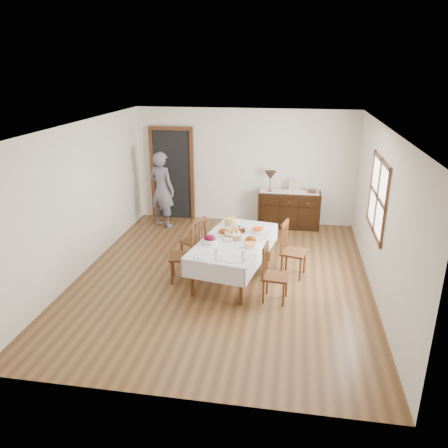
% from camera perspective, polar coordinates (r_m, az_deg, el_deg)
% --- Properties ---
extents(ground, '(6.00, 6.00, 0.00)m').
position_cam_1_polar(ground, '(7.69, -0.12, -6.92)').
color(ground, brown).
extents(room_shell, '(5.02, 6.02, 2.65)m').
position_cam_1_polar(room_shell, '(7.52, -0.70, 5.85)').
color(room_shell, silver).
rests_on(room_shell, ground).
extents(dining_table, '(1.40, 2.20, 0.70)m').
position_cam_1_polar(dining_table, '(7.45, 1.32, -2.64)').
color(dining_table, silver).
rests_on(dining_table, ground).
extents(chair_left_near, '(0.48, 0.48, 0.99)m').
position_cam_1_polar(chair_left_near, '(7.41, -5.13, -3.82)').
color(chair_left_near, '#502B15').
rests_on(chair_left_near, ground).
extents(chair_left_far, '(0.51, 0.51, 0.89)m').
position_cam_1_polar(chair_left_far, '(8.10, -3.86, -2.01)').
color(chair_left_far, '#502B15').
rests_on(chair_left_far, ground).
extents(chair_right_near, '(0.43, 0.43, 0.92)m').
position_cam_1_polar(chair_right_near, '(6.83, 6.37, -6.36)').
color(chair_right_near, '#502B15').
rests_on(chair_right_near, ground).
extents(chair_right_far, '(0.49, 0.49, 0.97)m').
position_cam_1_polar(chair_right_far, '(7.65, 8.76, -3.23)').
color(chair_right_far, '#502B15').
rests_on(chair_right_far, ground).
extents(sideboard, '(1.37, 0.50, 0.82)m').
position_cam_1_polar(sideboard, '(9.96, 8.48, 1.87)').
color(sideboard, black).
rests_on(sideboard, ground).
extents(person, '(0.67, 0.56, 1.83)m').
position_cam_1_polar(person, '(9.87, -8.11, 4.77)').
color(person, slate).
rests_on(person, ground).
extents(bread_basket, '(0.29, 0.29, 0.17)m').
position_cam_1_polar(bread_basket, '(7.42, 1.16, -1.42)').
color(bread_basket, olive).
rests_on(bread_basket, dining_table).
extents(egg_basket, '(0.24, 0.24, 0.11)m').
position_cam_1_polar(egg_basket, '(7.75, 1.93, -0.68)').
color(egg_basket, black).
rests_on(egg_basket, dining_table).
extents(ham_platter_a, '(0.27, 0.27, 0.11)m').
position_cam_1_polar(ham_platter_a, '(7.65, -0.03, -1.04)').
color(ham_platter_a, white).
rests_on(ham_platter_a, dining_table).
extents(ham_platter_b, '(0.33, 0.33, 0.11)m').
position_cam_1_polar(ham_platter_b, '(7.33, 3.54, -2.10)').
color(ham_platter_b, white).
rests_on(ham_platter_b, dining_table).
extents(beet_bowl, '(0.26, 0.26, 0.15)m').
position_cam_1_polar(beet_bowl, '(7.22, -1.87, -2.10)').
color(beet_bowl, white).
rests_on(beet_bowl, dining_table).
extents(carrot_bowl, '(0.21, 0.21, 0.09)m').
position_cam_1_polar(carrot_bowl, '(7.70, 4.43, -0.86)').
color(carrot_bowl, white).
rests_on(carrot_bowl, dining_table).
extents(pineapple_bowl, '(0.26, 0.26, 0.13)m').
position_cam_1_polar(pineapple_bowl, '(8.06, 0.96, 0.27)').
color(pineapple_bowl, tan).
rests_on(pineapple_bowl, dining_table).
extents(casserole_dish, '(0.25, 0.25, 0.07)m').
position_cam_1_polar(casserole_dish, '(7.10, 3.44, -2.80)').
color(casserole_dish, white).
rests_on(casserole_dish, dining_table).
extents(butter_dish, '(0.15, 0.11, 0.07)m').
position_cam_1_polar(butter_dish, '(7.30, 0.59, -2.09)').
color(butter_dish, white).
rests_on(butter_dish, dining_table).
extents(setting_left, '(0.44, 0.31, 0.10)m').
position_cam_1_polar(setting_left, '(6.77, -2.00, -4.08)').
color(setting_left, white).
rests_on(setting_left, dining_table).
extents(setting_right, '(0.44, 0.31, 0.10)m').
position_cam_1_polar(setting_right, '(6.68, 1.49, -4.42)').
color(setting_right, white).
rests_on(setting_right, dining_table).
extents(glass_far_a, '(0.07, 0.07, 0.10)m').
position_cam_1_polar(glass_far_a, '(8.06, 1.74, 0.23)').
color(glass_far_a, white).
rests_on(glass_far_a, dining_table).
extents(glass_far_b, '(0.06, 0.06, 0.11)m').
position_cam_1_polar(glass_far_b, '(7.89, 5.25, -0.30)').
color(glass_far_b, white).
rests_on(glass_far_b, dining_table).
extents(runner, '(1.30, 0.35, 0.01)m').
position_cam_1_polar(runner, '(9.86, 8.51, 4.19)').
color(runner, white).
rests_on(runner, sideboard).
extents(table_lamp, '(0.26, 0.26, 0.46)m').
position_cam_1_polar(table_lamp, '(9.75, 6.08, 6.26)').
color(table_lamp, brown).
rests_on(table_lamp, sideboard).
extents(picture_frame, '(0.22, 0.08, 0.28)m').
position_cam_1_polar(picture_frame, '(9.80, 9.13, 4.88)').
color(picture_frame, '#BAAD8C').
rests_on(picture_frame, sideboard).
extents(deco_bowl, '(0.20, 0.20, 0.06)m').
position_cam_1_polar(deco_bowl, '(9.87, 11.43, 4.18)').
color(deco_bowl, '#502B15').
rests_on(deco_bowl, sideboard).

